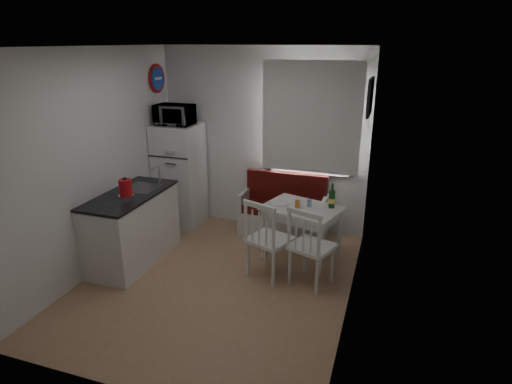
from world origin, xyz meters
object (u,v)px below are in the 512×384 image
Objects in this scene: dining_table at (302,213)px; wine_bottle at (332,196)px; microwave at (174,115)px; chair_right at (311,240)px; bench at (283,215)px; chair_left at (267,233)px; kettle at (126,188)px; kitchen_counter at (133,227)px; fridge at (180,175)px.

dining_table is 0.43m from wine_bottle.
dining_table is at bearing -12.91° from microwave.
chair_right is 1.09× the size of microwave.
chair_left reaches higher than bench.
dining_table is at bearing -164.05° from wine_bottle.
microwave is 1.47m from kettle.
chair_right reaches higher than bench.
kitchen_counter is 2.34× the size of chair_right.
fridge is at bearing 170.19° from wine_bottle.
fridge is at bearing 172.14° from chair_right.
fridge reaches higher than chair_left.
kettle is (-1.68, -0.20, 0.42)m from chair_left.
kitchen_counter reaches higher than chair_left.
wine_bottle is (2.31, -0.35, -0.82)m from microwave.
dining_table is 3.45× the size of wine_bottle.
chair_right is 2.33× the size of kettle.
bench is (1.59, 1.35, -0.16)m from kitchen_counter.
chair_left is at bearing -127.92° from wine_bottle.
chair_right is at bearing -27.81° from fridge.
fridge reaches higher than dining_table.
chair_right is 0.82m from wine_bottle.
microwave is at bearing 166.80° from chair_left.
wine_bottle is at bearing -8.60° from microwave.
fridge is (-1.96, 0.50, 0.15)m from dining_table.
fridge is 2.35m from wine_bottle.
kettle reaches higher than dining_table.
chair_left is at bearing -159.76° from chair_right.
microwave reaches higher than chair_left.
bench is at bearing 139.65° from dining_table.
fridge reaches higher than wine_bottle.
chair_left is 1.01m from wine_bottle.
chair_left is 2.39× the size of kettle.
chair_right reaches higher than dining_table.
bench is at bearing 43.85° from kettle.
kettle reaches higher than wine_bottle.
dining_table is at bearing -57.13° from bench.
chair_right is at bearing -97.42° from wine_bottle.
fridge is at bearing 165.64° from chair_left.
kitchen_counter is 2.51m from wine_bottle.
wine_bottle reaches higher than chair_left.
bench is at bearing 145.62° from wine_bottle.
microwave reaches higher than bench.
dining_table is at bearing 89.52° from chair_left.
kitchen_counter is 1.70m from microwave.
kettle is (0.05, -0.13, 0.57)m from kitchen_counter.
bench is at bearing 3.96° from fridge.
kitchen_counter is at bearing -157.58° from chair_left.
chair_left is at bearing -33.18° from microwave.
wine_bottle is (2.31, -0.40, 0.08)m from fridge.
kitchen_counter reaches higher than bench.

